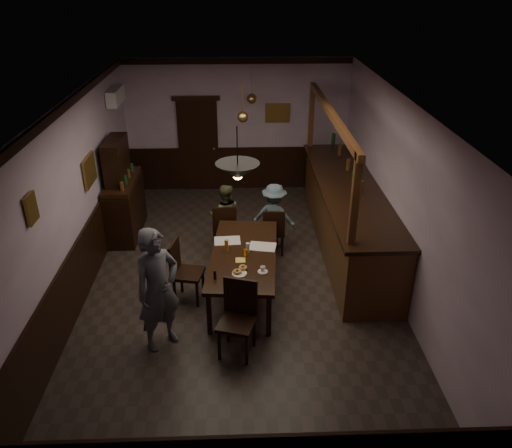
{
  "coord_description": "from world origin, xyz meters",
  "views": [
    {
      "loc": [
        0.01,
        -7.03,
        4.7
      ],
      "look_at": [
        0.27,
        -0.17,
        1.15
      ],
      "focal_mm": 35.0,
      "sensor_mm": 36.0,
      "label": 1
    }
  ],
  "objects_px": {
    "coffee_cup": "(263,269)",
    "sideboard": "(123,197)",
    "person_seated_right": "(274,216)",
    "pendant_iron": "(238,171)",
    "chair_near": "(238,314)",
    "pendant_brass_far": "(252,99)",
    "dining_table": "(244,257)",
    "pendant_brass_mid": "(243,117)",
    "person_seated_left": "(225,216)",
    "soda_can": "(246,253)",
    "chair_far_right": "(274,230)",
    "person_standing": "(158,290)",
    "bar_counter": "(348,215)",
    "chair_side": "(183,269)",
    "chair_far_left": "(224,227)"
  },
  "relations": [
    {
      "from": "person_seated_left",
      "to": "pendant_iron",
      "type": "height_order",
      "value": "pendant_iron"
    },
    {
      "from": "person_seated_right",
      "to": "pendant_brass_far",
      "type": "relative_size",
      "value": 1.55
    },
    {
      "from": "coffee_cup",
      "to": "pendant_iron",
      "type": "bearing_deg",
      "value": -138.16
    },
    {
      "from": "person_seated_right",
      "to": "coffee_cup",
      "type": "relative_size",
      "value": 15.71
    },
    {
      "from": "pendant_brass_mid",
      "to": "chair_near",
      "type": "bearing_deg",
      "value": -92.11
    },
    {
      "from": "person_seated_right",
      "to": "bar_counter",
      "type": "height_order",
      "value": "bar_counter"
    },
    {
      "from": "pendant_iron",
      "to": "chair_near",
      "type": "bearing_deg",
      "value": -92.85
    },
    {
      "from": "person_seated_left",
      "to": "chair_far_left",
      "type": "bearing_deg",
      "value": 87.1
    },
    {
      "from": "person_seated_left",
      "to": "person_seated_right",
      "type": "height_order",
      "value": "person_seated_right"
    },
    {
      "from": "pendant_brass_far",
      "to": "pendant_iron",
      "type": "bearing_deg",
      "value": -93.97
    },
    {
      "from": "coffee_cup",
      "to": "sideboard",
      "type": "height_order",
      "value": "sideboard"
    },
    {
      "from": "person_seated_left",
      "to": "bar_counter",
      "type": "xyz_separation_m",
      "value": [
        2.24,
        -0.13,
        0.04
      ]
    },
    {
      "from": "person_seated_right",
      "to": "pendant_iron",
      "type": "height_order",
      "value": "pendant_iron"
    },
    {
      "from": "chair_near",
      "to": "pendant_brass_far",
      "type": "height_order",
      "value": "pendant_brass_far"
    },
    {
      "from": "pendant_iron",
      "to": "person_seated_left",
      "type": "bearing_deg",
      "value": 95.97
    },
    {
      "from": "dining_table",
      "to": "coffee_cup",
      "type": "relative_size",
      "value": 28.46
    },
    {
      "from": "coffee_cup",
      "to": "pendant_brass_mid",
      "type": "bearing_deg",
      "value": 99.8
    },
    {
      "from": "pendant_iron",
      "to": "bar_counter",
      "type": "bearing_deg",
      "value": 48.43
    },
    {
      "from": "person_seated_right",
      "to": "pendant_brass_far",
      "type": "bearing_deg",
      "value": -63.16
    },
    {
      "from": "chair_far_right",
      "to": "coffee_cup",
      "type": "distance_m",
      "value": 1.82
    },
    {
      "from": "bar_counter",
      "to": "pendant_iron",
      "type": "distance_m",
      "value": 3.49
    },
    {
      "from": "person_standing",
      "to": "person_seated_left",
      "type": "bearing_deg",
      "value": 31.9
    },
    {
      "from": "person_standing",
      "to": "person_seated_right",
      "type": "xyz_separation_m",
      "value": [
        1.73,
        2.66,
        -0.27
      ]
    },
    {
      "from": "chair_side",
      "to": "pendant_brass_far",
      "type": "relative_size",
      "value": 1.26
    },
    {
      "from": "chair_side",
      "to": "soda_can",
      "type": "bearing_deg",
      "value": -77.87
    },
    {
      "from": "pendant_iron",
      "to": "person_standing",
      "type": "bearing_deg",
      "value": -161.67
    },
    {
      "from": "dining_table",
      "to": "bar_counter",
      "type": "relative_size",
      "value": 0.49
    },
    {
      "from": "chair_near",
      "to": "coffee_cup",
      "type": "distance_m",
      "value": 0.88
    },
    {
      "from": "person_seated_right",
      "to": "pendant_iron",
      "type": "xyz_separation_m",
      "value": [
        -0.65,
        -2.3,
        1.79
      ]
    },
    {
      "from": "dining_table",
      "to": "coffee_cup",
      "type": "height_order",
      "value": "coffee_cup"
    },
    {
      "from": "person_seated_right",
      "to": "sideboard",
      "type": "height_order",
      "value": "sideboard"
    },
    {
      "from": "bar_counter",
      "to": "pendant_iron",
      "type": "bearing_deg",
      "value": -131.57
    },
    {
      "from": "pendant_brass_mid",
      "to": "dining_table",
      "type": "bearing_deg",
      "value": -90.92
    },
    {
      "from": "chair_side",
      "to": "person_seated_left",
      "type": "distance_m",
      "value": 1.81
    },
    {
      "from": "chair_near",
      "to": "person_seated_right",
      "type": "distance_m",
      "value": 2.9
    },
    {
      "from": "chair_far_left",
      "to": "soda_can",
      "type": "bearing_deg",
      "value": 100.15
    },
    {
      "from": "sideboard",
      "to": "pendant_iron",
      "type": "relative_size",
      "value": 2.76
    },
    {
      "from": "chair_far_right",
      "to": "pendant_iron",
      "type": "bearing_deg",
      "value": 76.33
    },
    {
      "from": "chair_far_left",
      "to": "chair_far_right",
      "type": "distance_m",
      "value": 0.89
    },
    {
      "from": "chair_far_left",
      "to": "pendant_brass_mid",
      "type": "xyz_separation_m",
      "value": [
        0.36,
        0.88,
        1.76
      ]
    },
    {
      "from": "coffee_cup",
      "to": "soda_can",
      "type": "height_order",
      "value": "soda_can"
    },
    {
      "from": "chair_side",
      "to": "pendant_brass_mid",
      "type": "relative_size",
      "value": 1.26
    },
    {
      "from": "dining_table",
      "to": "chair_near",
      "type": "distance_m",
      "value": 1.32
    },
    {
      "from": "dining_table",
      "to": "person_standing",
      "type": "relative_size",
      "value": 1.27
    },
    {
      "from": "pendant_brass_mid",
      "to": "person_seated_left",
      "type": "bearing_deg",
      "value": -120.33
    },
    {
      "from": "pendant_brass_mid",
      "to": "pendant_brass_far",
      "type": "relative_size",
      "value": 1.0
    },
    {
      "from": "chair_near",
      "to": "soda_can",
      "type": "distance_m",
      "value": 1.24
    },
    {
      "from": "dining_table",
      "to": "chair_far_left",
      "type": "distance_m",
      "value": 1.35
    },
    {
      "from": "chair_far_right",
      "to": "pendant_brass_mid",
      "type": "relative_size",
      "value": 1.11
    },
    {
      "from": "person_standing",
      "to": "sideboard",
      "type": "bearing_deg",
      "value": 67.64
    }
  ]
}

